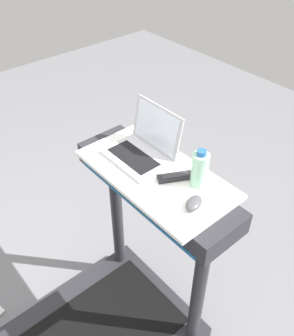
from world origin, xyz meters
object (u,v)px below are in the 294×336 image
laptop (143,147)px  tv_remote (175,177)px  computer_mouse (194,203)px  water_bottle (200,169)px

laptop → tv_remote: laptop is taller
computer_mouse → tv_remote: 0.19m
laptop → tv_remote: size_ratio=1.92×
water_bottle → tv_remote: size_ratio=1.12×
laptop → tv_remote: bearing=1.9°
computer_mouse → laptop: bearing=152.1°
computer_mouse → tv_remote: computer_mouse is taller
water_bottle → computer_mouse: bearing=-54.1°
laptop → computer_mouse: laptop is taller
laptop → water_bottle: laptop is taller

